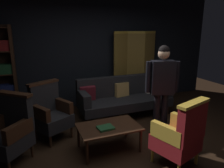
# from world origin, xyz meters

# --- Properties ---
(ground_plane) EXTENTS (10.00, 10.00, 0.00)m
(ground_plane) POSITION_xyz_m (0.00, 0.00, 0.00)
(ground_plane) COLOR black
(back_wall) EXTENTS (7.20, 0.10, 2.80)m
(back_wall) POSITION_xyz_m (0.00, 2.45, 1.40)
(back_wall) COLOR black
(back_wall) RESTS_ON ground_plane
(folding_screen) EXTENTS (1.28, 0.24, 1.90)m
(folding_screen) POSITION_xyz_m (1.23, 2.21, 0.99)
(folding_screen) COLOR olive
(folding_screen) RESTS_ON ground_plane
(velvet_couch) EXTENTS (2.12, 0.78, 0.88)m
(velvet_couch) POSITION_xyz_m (0.55, 1.45, 0.45)
(velvet_couch) COLOR #382114
(velvet_couch) RESTS_ON ground_plane
(coffee_table) EXTENTS (1.00, 0.64, 0.42)m
(coffee_table) POSITION_xyz_m (-0.31, 0.17, 0.37)
(coffee_table) COLOR #382114
(coffee_table) RESTS_ON ground_plane
(armchair_gilt_accent) EXTENTS (0.73, 0.73, 1.04)m
(armchair_gilt_accent) POSITION_xyz_m (0.49, -0.62, 0.49)
(armchair_gilt_accent) COLOR gold
(armchair_gilt_accent) RESTS_ON ground_plane
(armchair_wing_left) EXTENTS (0.78, 0.78, 1.04)m
(armchair_wing_left) POSITION_xyz_m (-1.15, 0.96, 0.49)
(armchair_wing_left) COLOR #382114
(armchair_wing_left) RESTS_ON ground_plane
(armchair_wing_right) EXTENTS (0.82, 0.82, 1.04)m
(armchair_wing_right) POSITION_xyz_m (-1.80, 0.44, 0.49)
(armchair_wing_right) COLOR #382114
(armchair_wing_right) RESTS_ON ground_plane
(standing_figure) EXTENTS (0.57, 0.32, 1.70)m
(standing_figure) POSITION_xyz_m (0.70, 0.19, 1.03)
(standing_figure) COLOR black
(standing_figure) RESTS_ON ground_plane
(potted_plant) EXTENTS (0.51, 0.51, 0.80)m
(potted_plant) POSITION_xyz_m (-1.29, 1.76, 0.46)
(potted_plant) COLOR brown
(potted_plant) RESTS_ON ground_plane
(book_green_cloth) EXTENTS (0.27, 0.22, 0.03)m
(book_green_cloth) POSITION_xyz_m (-0.39, 0.10, 0.44)
(book_green_cloth) COLOR #1E4C28
(book_green_cloth) RESTS_ON coffee_table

